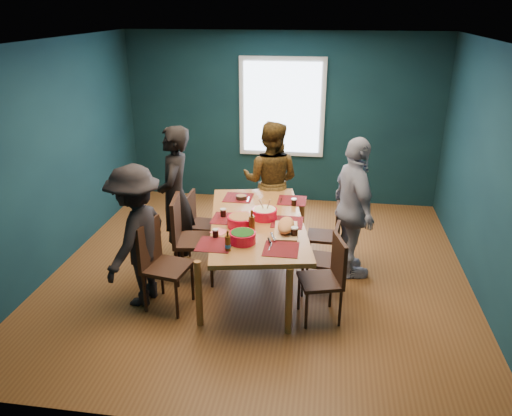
% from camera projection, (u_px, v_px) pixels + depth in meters
% --- Properties ---
extents(room, '(5.01, 5.01, 2.71)m').
position_uv_depth(room, '(263.00, 158.00, 5.90)').
color(room, brown).
rests_on(room, ground).
extents(dining_table, '(1.41, 2.23, 0.79)m').
position_uv_depth(dining_table, '(257.00, 226.00, 5.69)').
color(dining_table, '#A26730').
rests_on(dining_table, floor).
extents(chair_left_far, '(0.38, 0.38, 0.82)m').
position_uv_depth(chair_left_far, '(198.00, 218.00, 6.48)').
color(chair_left_far, '#301C10').
rests_on(chair_left_far, floor).
extents(chair_left_mid, '(0.53, 0.53, 1.03)m').
position_uv_depth(chair_left_mid, '(186.00, 233.00, 5.79)').
color(chair_left_mid, '#301C10').
rests_on(chair_left_mid, floor).
extents(chair_left_near, '(0.51, 0.51, 0.98)m').
position_uv_depth(chair_left_near, '(159.00, 258.00, 5.28)').
color(chair_left_near, '#301C10').
rests_on(chair_left_near, floor).
extents(chair_right_far, '(0.38, 0.38, 0.82)m').
position_uv_depth(chair_right_far, '(329.00, 231.00, 6.13)').
color(chair_right_far, '#301C10').
rests_on(chair_right_far, floor).
extents(chair_right_mid, '(0.42, 0.42, 0.83)m').
position_uv_depth(chair_right_mid, '(327.00, 254.00, 5.54)').
color(chair_right_mid, '#301C10').
rests_on(chair_right_mid, floor).
extents(chair_right_near, '(0.51, 0.51, 0.90)m').
position_uv_depth(chair_right_near, '(329.00, 273.00, 5.08)').
color(chair_right_near, '#301C10').
rests_on(chair_right_near, floor).
extents(person_far_left, '(0.49, 0.68, 1.76)m').
position_uv_depth(person_far_left, '(175.00, 197.00, 6.07)').
color(person_far_left, black).
rests_on(person_far_left, floor).
extents(person_back, '(0.88, 0.73, 1.65)m').
position_uv_depth(person_back, '(271.00, 181.00, 6.79)').
color(person_back, black).
rests_on(person_back, floor).
extents(person_right, '(0.73, 1.08, 1.70)m').
position_uv_depth(person_right, '(354.00, 209.00, 5.80)').
color(person_right, white).
rests_on(person_right, floor).
extents(person_near_left, '(0.74, 1.09, 1.57)m').
position_uv_depth(person_near_left, '(137.00, 236.00, 5.28)').
color(person_near_left, black).
rests_on(person_near_left, floor).
extents(bowl_salad, '(0.30, 0.30, 0.12)m').
position_uv_depth(bowl_salad, '(241.00, 221.00, 5.49)').
color(bowl_salad, red).
rests_on(bowl_salad, dining_table).
extents(bowl_dumpling, '(0.29, 0.29, 0.27)m').
position_uv_depth(bowl_dumpling, '(265.00, 213.00, 5.69)').
color(bowl_dumpling, red).
rests_on(bowl_dumpling, dining_table).
extents(bowl_herbs, '(0.27, 0.27, 0.12)m').
position_uv_depth(bowl_herbs, '(243.00, 237.00, 5.12)').
color(bowl_herbs, red).
rests_on(bowl_herbs, dining_table).
extents(cutting_board, '(0.31, 0.61, 0.13)m').
position_uv_depth(cutting_board, '(286.00, 227.00, 5.36)').
color(cutting_board, tan).
rests_on(cutting_board, dining_table).
extents(small_bowl, '(0.13, 0.13, 0.06)m').
position_uv_depth(small_bowl, '(241.00, 197.00, 6.26)').
color(small_bowl, black).
rests_on(small_bowl, dining_table).
extents(beer_bottle_a, '(0.06, 0.06, 0.22)m').
position_uv_depth(beer_bottle_a, '(228.00, 244.00, 4.94)').
color(beer_bottle_a, '#48270D').
rests_on(beer_bottle_a, dining_table).
extents(beer_bottle_b, '(0.06, 0.06, 0.25)m').
position_uv_depth(beer_bottle_b, '(252.00, 224.00, 5.34)').
color(beer_bottle_b, '#48270D').
rests_on(beer_bottle_b, dining_table).
extents(cola_glass_a, '(0.07, 0.07, 0.09)m').
position_uv_depth(cola_glass_a, '(216.00, 233.00, 5.24)').
color(cola_glass_a, black).
rests_on(cola_glass_a, dining_table).
extents(cola_glass_b, '(0.08, 0.08, 0.11)m').
position_uv_depth(cola_glass_b, '(294.00, 232.00, 5.25)').
color(cola_glass_b, black).
rests_on(cola_glass_b, dining_table).
extents(cola_glass_c, '(0.06, 0.06, 0.09)m').
position_uv_depth(cola_glass_c, '(294.00, 202.00, 6.06)').
color(cola_glass_c, black).
rests_on(cola_glass_c, dining_table).
extents(cola_glass_d, '(0.07, 0.07, 0.10)m').
position_uv_depth(cola_glass_d, '(223.00, 212.00, 5.74)').
color(cola_glass_d, black).
rests_on(cola_glass_d, dining_table).
extents(napkin_a, '(0.18, 0.18, 0.00)m').
position_uv_depth(napkin_a, '(288.00, 218.00, 5.71)').
color(napkin_a, '#ED646D').
rests_on(napkin_a, dining_table).
extents(napkin_b, '(0.20, 0.20, 0.00)m').
position_uv_depth(napkin_b, '(219.00, 232.00, 5.38)').
color(napkin_b, '#ED646D').
rests_on(napkin_b, dining_table).
extents(napkin_c, '(0.16, 0.16, 0.00)m').
position_uv_depth(napkin_c, '(283.00, 251.00, 4.96)').
color(napkin_c, '#ED646D').
rests_on(napkin_c, dining_table).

